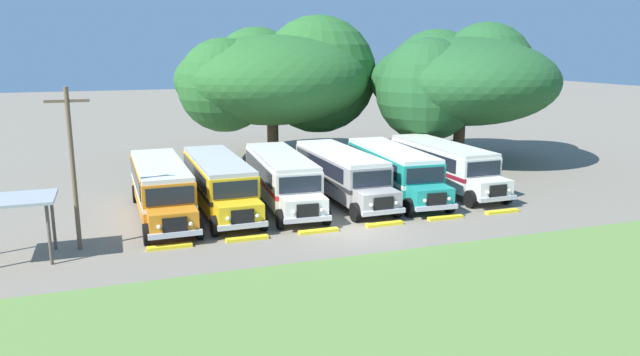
% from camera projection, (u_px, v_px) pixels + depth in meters
% --- Properties ---
extents(ground_plane, '(220.00, 220.00, 0.00)m').
position_uv_depth(ground_plane, '(354.00, 231.00, 29.12)').
color(ground_plane, slate).
extents(foreground_grass_strip, '(80.00, 10.88, 0.01)m').
position_uv_depth(foreground_grass_strip, '(450.00, 300.00, 21.02)').
color(foreground_grass_strip, olive).
rests_on(foreground_grass_strip, ground_plane).
extents(parked_bus_slot_0, '(2.83, 10.86, 2.82)m').
position_uv_depth(parked_bus_slot_0, '(161.00, 186.00, 31.54)').
color(parked_bus_slot_0, orange).
rests_on(parked_bus_slot_0, ground_plane).
extents(parked_bus_slot_1, '(2.82, 10.86, 2.82)m').
position_uv_depth(parked_bus_slot_1, '(219.00, 181.00, 32.83)').
color(parked_bus_slot_1, yellow).
rests_on(parked_bus_slot_1, ground_plane).
extents(parked_bus_slot_2, '(3.18, 10.91, 2.82)m').
position_uv_depth(parked_bus_slot_2, '(282.00, 176.00, 33.98)').
color(parked_bus_slot_2, silver).
rests_on(parked_bus_slot_2, ground_plane).
extents(parked_bus_slot_3, '(2.77, 10.85, 2.82)m').
position_uv_depth(parked_bus_slot_3, '(341.00, 172.00, 35.20)').
color(parked_bus_slot_3, '#9E9993').
rests_on(parked_bus_slot_3, ground_plane).
extents(parked_bus_slot_4, '(3.17, 10.91, 2.82)m').
position_uv_depth(parked_bus_slot_4, '(393.00, 169.00, 36.15)').
color(parked_bus_slot_4, teal).
rests_on(parked_bus_slot_4, ground_plane).
extents(parked_bus_slot_5, '(2.76, 10.85, 2.82)m').
position_uv_depth(parked_bus_slot_5, '(443.00, 163.00, 37.87)').
color(parked_bus_slot_5, silver).
rests_on(parked_bus_slot_5, ground_plane).
extents(curb_wheelstop_0, '(2.00, 0.36, 0.15)m').
position_uv_depth(curb_wheelstop_0, '(170.00, 247.00, 26.49)').
color(curb_wheelstop_0, yellow).
rests_on(curb_wheelstop_0, ground_plane).
extents(curb_wheelstop_1, '(2.00, 0.36, 0.15)m').
position_uv_depth(curb_wheelstop_1, '(247.00, 239.00, 27.64)').
color(curb_wheelstop_1, yellow).
rests_on(curb_wheelstop_1, ground_plane).
extents(curb_wheelstop_2, '(2.00, 0.36, 0.15)m').
position_uv_depth(curb_wheelstop_2, '(319.00, 231.00, 28.79)').
color(curb_wheelstop_2, yellow).
rests_on(curb_wheelstop_2, ground_plane).
extents(curb_wheelstop_3, '(2.00, 0.36, 0.15)m').
position_uv_depth(curb_wheelstop_3, '(384.00, 224.00, 29.94)').
color(curb_wheelstop_3, yellow).
rests_on(curb_wheelstop_3, ground_plane).
extents(curb_wheelstop_4, '(2.00, 0.36, 0.15)m').
position_uv_depth(curb_wheelstop_4, '(445.00, 218.00, 31.09)').
color(curb_wheelstop_4, yellow).
rests_on(curb_wheelstop_4, ground_plane).
extents(curb_wheelstop_5, '(2.00, 0.36, 0.15)m').
position_uv_depth(curb_wheelstop_5, '(502.00, 212.00, 32.24)').
color(curb_wheelstop_5, yellow).
rests_on(curb_wheelstop_5, ground_plane).
extents(broad_shade_tree, '(16.44, 15.81, 11.44)m').
position_uv_depth(broad_shade_tree, '(278.00, 78.00, 46.42)').
color(broad_shade_tree, brown).
rests_on(broad_shade_tree, ground_plane).
extents(secondary_tree, '(14.54, 15.71, 10.88)m').
position_uv_depth(secondary_tree, '(455.00, 80.00, 46.55)').
color(secondary_tree, brown).
rests_on(secondary_tree, ground_plane).
extents(utility_pole, '(1.80, 0.20, 7.18)m').
position_uv_depth(utility_pole, '(73.00, 165.00, 25.62)').
color(utility_pole, brown).
rests_on(utility_pole, ground_plane).
extents(waiting_shelter, '(3.60, 2.60, 2.72)m').
position_uv_depth(waiting_shelter, '(9.00, 204.00, 24.45)').
color(waiting_shelter, brown).
rests_on(waiting_shelter, ground_plane).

